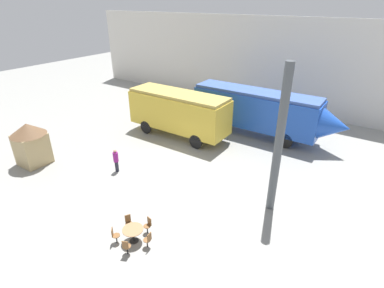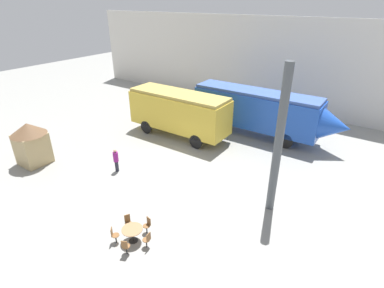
{
  "view_description": "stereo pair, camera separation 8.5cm",
  "coord_description": "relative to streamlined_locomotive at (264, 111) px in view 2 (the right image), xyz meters",
  "views": [
    {
      "loc": [
        11.71,
        -14.01,
        10.51
      ],
      "look_at": [
        1.5,
        1.0,
        1.6
      ],
      "focal_mm": 28.0,
      "sensor_mm": 36.0,
      "label": 1
    },
    {
      "loc": [
        11.78,
        -13.97,
        10.51
      ],
      "look_at": [
        1.5,
        1.0,
        1.6
      ],
      "focal_mm": 28.0,
      "sensor_mm": 36.0,
      "label": 2
    }
  ],
  "objects": [
    {
      "name": "cafe_chair_3",
      "position": [
        0.58,
        -14.84,
        -1.73
      ],
      "size": [
        0.37,
        0.36,
        0.87
      ],
      "rotation": [
        0.0,
        0.0,
        9.52
      ],
      "color": "black",
      "rests_on": "ground_plane"
    },
    {
      "name": "passenger_coach_vintage",
      "position": [
        -5.81,
        -3.8,
        -0.05
      ],
      "size": [
        8.5,
        2.71,
        3.69
      ],
      "color": "gold",
      "rests_on": "ground_plane"
    },
    {
      "name": "cafe_table_near",
      "position": [
        -0.28,
        -14.92,
        -1.63
      ],
      "size": [
        1.0,
        1.0,
        0.73
      ],
      "color": "black",
      "rests_on": "ground_plane"
    },
    {
      "name": "cafe_chair_1",
      "position": [
        -0.94,
        -15.5,
        -1.73
      ],
      "size": [
        0.4,
        0.4,
        0.87
      ],
      "rotation": [
        0.0,
        0.0,
        7.01
      ],
      "color": "black",
      "rests_on": "ground_plane"
    },
    {
      "name": "support_pillar",
      "position": [
        4.15,
        -8.77,
        1.76
      ],
      "size": [
        0.44,
        0.44,
        8.0
      ],
      "color": "#4C5156",
      "rests_on": "ground_plane"
    },
    {
      "name": "cafe_chair_2",
      "position": [
        0.06,
        -15.72,
        -1.73
      ],
      "size": [
        0.38,
        0.4,
        0.87
      ],
      "rotation": [
        0.0,
        0.0,
        8.26
      ],
      "color": "black",
      "rests_on": "ground_plane"
    },
    {
      "name": "backdrop_wall",
      "position": [
        -3.6,
        7.07,
        2.26
      ],
      "size": [
        44.0,
        0.15,
        9.0
      ],
      "color": "silver",
      "rests_on": "ground_plane"
    },
    {
      "name": "cafe_chair_4",
      "position": [
        -0.1,
        -14.07,
        -1.73
      ],
      "size": [
        0.36,
        0.38,
        0.87
      ],
      "rotation": [
        0.0,
        0.0,
        10.78
      ],
      "color": "black",
      "rests_on": "ground_plane"
    },
    {
      "name": "ground_plane",
      "position": [
        -3.6,
        -8.31,
        -2.24
      ],
      "size": [
        80.0,
        80.0,
        0.0
      ],
      "primitive_type": "plane",
      "color": "gray"
    },
    {
      "name": "streamlined_locomotive",
      "position": [
        0.0,
        0.0,
        0.0
      ],
      "size": [
        12.45,
        2.47,
        3.77
      ],
      "color": "blue",
      "rests_on": "ground_plane"
    },
    {
      "name": "ticket_kiosk",
      "position": [
        -11.34,
        -13.33,
        -0.57
      ],
      "size": [
        2.34,
        2.34,
        3.0
      ],
      "color": "tan",
      "rests_on": "ground_plane"
    },
    {
      "name": "cafe_chair_0",
      "position": [
        -1.03,
        -14.48,
        -1.73
      ],
      "size": [
        0.4,
        0.39,
        0.87
      ],
      "rotation": [
        0.0,
        0.0,
        5.75
      ],
      "color": "black",
      "rests_on": "ground_plane"
    },
    {
      "name": "visitor_person",
      "position": [
        -5.75,
        -10.87,
        -1.35
      ],
      "size": [
        0.34,
        0.34,
        1.64
      ],
      "color": "#262633",
      "rests_on": "ground_plane"
    }
  ]
}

